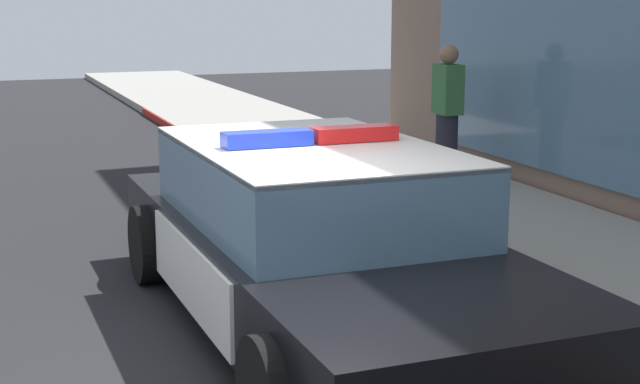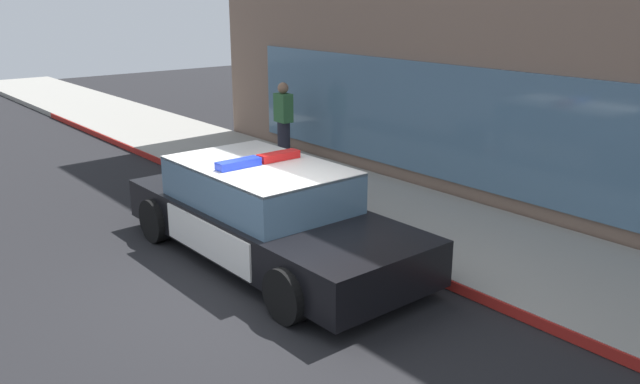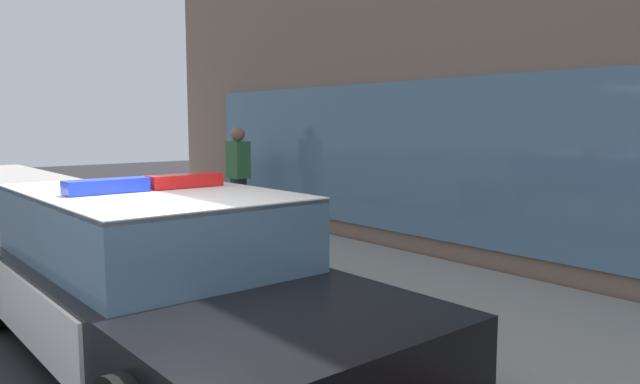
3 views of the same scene
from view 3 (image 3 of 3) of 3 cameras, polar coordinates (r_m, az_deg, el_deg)
The scene contains 5 objects.
sidewalk at distance 6.24m, azimuth 12.50°, elevation -10.95°, with size 48.00×2.89×0.15m, color gray.
curb_red_paint at distance 5.22m, azimuth 2.23°, elevation -14.34°, with size 28.80×0.04×0.14m, color maroon.
police_cruiser at distance 5.20m, azimuth -15.16°, elevation -7.66°, with size 5.13×2.16×1.49m.
fire_hydrant at distance 6.82m, azimuth -4.27°, elevation -5.56°, with size 0.34×0.39×0.73m.
pedestrian_on_sidewalk at distance 10.25m, azimuth -7.77°, elevation 1.40°, with size 0.41×0.28×1.71m.
Camera 3 is at (3.64, -1.37, 1.95)m, focal length 33.65 mm.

